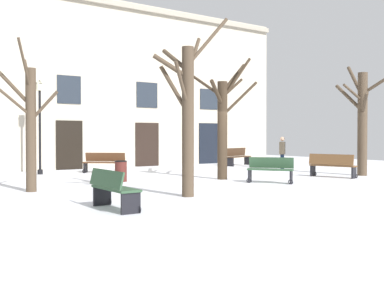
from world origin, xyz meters
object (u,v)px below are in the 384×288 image
Objects in this scene: streetlamp at (40,117)px; bench_near_lamp at (238,156)px; bench_far_corner at (113,189)px; litter_bin at (121,171)px; tree_near_facade at (362,117)px; tree_foreground at (187,111)px; bench_facing_shops at (332,165)px; person_crossing_plaza at (282,152)px; tree_right_of_center at (30,124)px; bench_back_to_back_left at (270,170)px; bench_near_center_tree at (104,162)px; tree_center at (224,121)px.

streetlamp reaches higher than bench_near_lamp.
litter_bin is at bearing -27.66° from bench_far_corner.
bench_far_corner is at bearing -169.57° from tree_near_facade.
litter_bin is at bearing -72.90° from streetlamp.
tree_foreground reaches higher than tree_near_facade.
litter_bin is at bearing -172.62° from bench_near_lamp.
bench_near_lamp is at bearing -27.94° from bench_facing_shops.
person_crossing_plaza is at bearing -22.71° from streetlamp.
tree_near_facade reaches higher than bench_facing_shops.
tree_right_of_center is at bearing 170.43° from tree_near_facade.
bench_facing_shops is 3.47m from bench_back_to_back_left.
litter_bin is 0.44× the size of bench_near_center_tree.
streetlamp is 10.85m from person_crossing_plaza.
tree_right_of_center reaches higher than bench_back_to_back_left.
tree_foreground reaches higher than bench_near_center_tree.
litter_bin is 8.51m from person_crossing_plaza.
streetlamp is 2.63× the size of bench_back_to_back_left.
bench_near_lamp is at bearing 43.51° from tree_foreground.
tree_foreground is at bearing -3.81° from person_crossing_plaza.
tree_foreground reaches higher than bench_back_to_back_left.
bench_back_to_back_left is at bearing -72.85° from bench_far_corner.
bench_near_center_tree is at bearing 47.98° from tree_right_of_center.
streetlamp is at bearing -8.19° from bench_far_corner.
bench_near_lamp reaches higher than litter_bin.
person_crossing_plaza reaches higher than bench_back_to_back_left.
litter_bin is (0.29, 4.57, -1.90)m from tree_foreground.
litter_bin is 0.38× the size of bench_near_lamp.
person_crossing_plaza is at bearing 3.34° from litter_bin.
tree_near_facade is 2.49× the size of bench_facing_shops.
tree_near_facade is at bearing -9.57° from tree_right_of_center.
tree_near_facade is at bearing 55.05° from bench_back_to_back_left.
bench_back_to_back_left is (-3.47, -0.19, -0.01)m from bench_facing_shops.
bench_facing_shops is at bearing -7.25° from bench_near_center_tree.
tree_center is 2.64m from bench_back_to_back_left.
bench_near_center_tree is (-8.01, 7.15, -1.90)m from tree_near_facade.
bench_facing_shops is 7.63m from bench_near_lamp.
bench_back_to_back_left is at bearing -141.62° from bench_near_lamp.
tree_right_of_center is 4.61m from bench_far_corner.
bench_facing_shops is (8.85, -7.81, -1.91)m from streetlamp.
tree_center reaches higher than bench_near_center_tree.
person_crossing_plaza is (8.77, 5.07, -1.42)m from tree_foreground.
tree_center reaches higher than tree_right_of_center.
tree_near_facade is 2.37× the size of bench_near_lamp.
bench_facing_shops reaches higher than bench_back_to_back_left.
person_crossing_plaza is (4.98, 1.87, -1.30)m from tree_center.
bench_near_lamp reaches higher than bench_back_to_back_left.
tree_foreground is 6.65× the size of litter_bin.
bench_back_to_back_left is (6.80, 2.12, 0.01)m from bench_far_corner.
bench_back_to_back_left is at bearing 6.58° from person_crossing_plaza.
litter_bin is (1.43, -4.64, -2.01)m from streetlamp.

